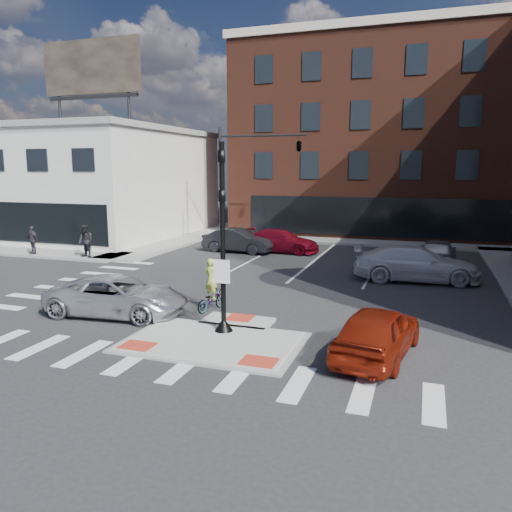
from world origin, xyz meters
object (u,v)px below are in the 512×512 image
at_px(bg_car_red, 281,241).
at_px(pedestrian_a, 86,241).
at_px(bg_car_dark, 239,240).
at_px(pedestrian_b, 32,240).
at_px(silver_suv, 118,296).
at_px(bg_car_silver, 437,253).
at_px(white_pickup, 416,263).
at_px(cyclist, 211,293).
at_px(red_sedan, 378,332).

distance_m(bg_car_red, pedestrian_a, 11.85).
height_order(bg_car_dark, pedestrian_b, pedestrian_b).
height_order(bg_car_dark, bg_car_red, bg_car_dark).
bearing_deg(bg_car_red, silver_suv, 178.74).
bearing_deg(bg_car_silver, white_pickup, 80.42).
bearing_deg(white_pickup, bg_car_dark, 59.39).
relative_size(bg_car_red, cyclist, 2.47).
relative_size(bg_car_dark, cyclist, 2.28).
relative_size(white_pickup, pedestrian_a, 2.97).
relative_size(silver_suv, pedestrian_a, 2.63).
xyz_separation_m(silver_suv, pedestrian_b, (-12.02, 8.83, 0.30)).
height_order(white_pickup, pedestrian_a, pedestrian_a).
distance_m(bg_car_dark, bg_car_red, 2.70).
distance_m(bg_car_silver, cyclist, 14.27).
distance_m(silver_suv, bg_car_silver, 17.40).
relative_size(white_pickup, bg_car_dark, 1.27).
bearing_deg(red_sedan, bg_car_silver, -87.78).
height_order(bg_car_red, pedestrian_a, pedestrian_a).
bearing_deg(white_pickup, cyclist, 131.11).
distance_m(red_sedan, bg_car_red, 18.10).
height_order(silver_suv, white_pickup, white_pickup).
xyz_separation_m(red_sedan, white_pickup, (0.78, 10.56, 0.09)).
xyz_separation_m(red_sedan, bg_car_silver, (1.80, 14.50, 0.03)).
relative_size(red_sedan, cyclist, 2.19).
distance_m(red_sedan, white_pickup, 10.59).
bearing_deg(white_pickup, red_sedan, 169.58).
distance_m(red_sedan, pedestrian_b, 23.62).
relative_size(silver_suv, red_sedan, 1.17).
height_order(silver_suv, pedestrian_b, pedestrian_b).
bearing_deg(cyclist, pedestrian_b, -9.36).
bearing_deg(pedestrian_b, silver_suv, -22.47).
height_order(silver_suv, red_sedan, red_sedan).
bearing_deg(bg_car_silver, bg_car_red, -6.67).
xyz_separation_m(cyclist, pedestrian_b, (-15.02, 7.20, 0.34)).
distance_m(red_sedan, cyclist, 6.97).
relative_size(silver_suv, bg_car_silver, 1.12).
height_order(silver_suv, cyclist, cyclist).
bearing_deg(pedestrian_a, white_pickup, 19.01).
xyz_separation_m(white_pickup, cyclist, (-7.15, -7.76, -0.17)).
distance_m(bg_car_dark, pedestrian_a, 9.23).
distance_m(bg_car_red, pedestrian_b, 15.24).
bearing_deg(silver_suv, pedestrian_a, 37.57).
bearing_deg(bg_car_dark, silver_suv, -171.67).
relative_size(bg_car_dark, pedestrian_a, 2.35).
relative_size(bg_car_dark, bg_car_silver, 1.00).
bearing_deg(bg_car_silver, silver_suv, 55.00).
height_order(bg_car_silver, pedestrian_a, pedestrian_a).
xyz_separation_m(white_pickup, bg_car_red, (-8.37, 5.87, -0.12)).
xyz_separation_m(white_pickup, pedestrian_a, (-18.30, -0.56, 0.29)).
relative_size(silver_suv, white_pickup, 0.89).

